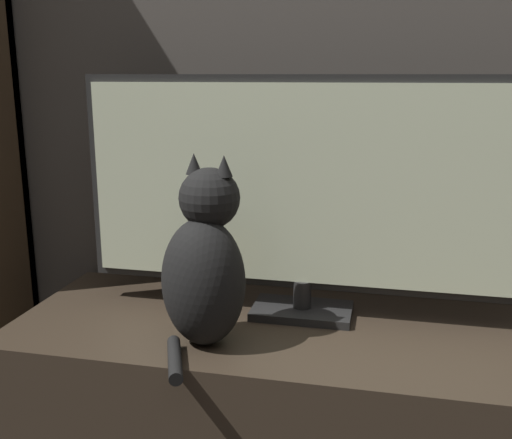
% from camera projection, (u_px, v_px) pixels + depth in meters
% --- Properties ---
extents(tv_stand, '(1.32, 0.52, 0.53)m').
position_uv_depth(tv_stand, '(289.00, 427.00, 1.47)').
color(tv_stand, '#33281E').
rests_on(tv_stand, ground_plane).
extents(tv, '(1.08, 0.15, 0.58)m').
position_uv_depth(tv, '(305.00, 191.00, 1.41)').
color(tv, black).
rests_on(tv, tv_stand).
extents(cat, '(0.22, 0.31, 0.41)m').
position_uv_depth(cat, '(205.00, 266.00, 1.29)').
color(cat, black).
rests_on(cat, tv_stand).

